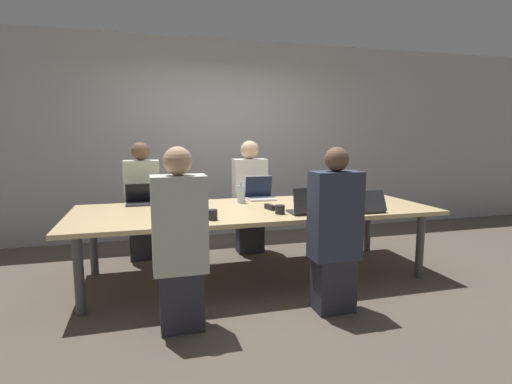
{
  "coord_description": "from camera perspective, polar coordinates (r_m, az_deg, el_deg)",
  "views": [
    {
      "loc": [
        -1.08,
        -3.88,
        1.46
      ],
      "look_at": [
        0.04,
        0.1,
        0.87
      ],
      "focal_mm": 28.0,
      "sensor_mm": 36.0,
      "label": 1
    }
  ],
  "objects": [
    {
      "name": "laptop_far_left",
      "position": [
        4.47,
        -16.02,
        -0.86
      ],
      "size": [
        0.33,
        0.22,
        0.22
      ],
      "color": "#333338",
      "rests_on": "conference_table"
    },
    {
      "name": "person_far_left",
      "position": [
        4.87,
        -15.9,
        -1.53
      ],
      "size": [
        0.4,
        0.24,
        1.38
      ],
      "color": "#2D2D38",
      "rests_on": "ground_plane"
    },
    {
      "name": "laptop_near_left",
      "position": [
        3.49,
        -11.11,
        -3.15
      ],
      "size": [
        0.36,
        0.23,
        0.23
      ],
      "rotation": [
        0.0,
        0.0,
        3.14
      ],
      "color": "#B7B7BC",
      "rests_on": "conference_table"
    },
    {
      "name": "bottle_near_right",
      "position": [
        3.97,
        11.15,
        -1.24
      ],
      "size": [
        0.06,
        0.06,
        0.24
      ],
      "color": "black",
      "rests_on": "conference_table"
    },
    {
      "name": "bottle_far_center",
      "position": [
        4.39,
        -2.19,
        -0.26
      ],
      "size": [
        0.08,
        0.08,
        0.23
      ],
      "color": "#ADD1E0",
      "rests_on": "conference_table"
    },
    {
      "name": "laptop_far_center",
      "position": [
        4.64,
        0.54,
        -0.09
      ],
      "size": [
        0.32,
        0.26,
        0.27
      ],
      "color": "silver",
      "rests_on": "conference_table"
    },
    {
      "name": "person_near_midright",
      "position": [
        3.36,
        11.17,
        -5.82
      ],
      "size": [
        0.4,
        0.24,
        1.37
      ],
      "rotation": [
        0.0,
        0.0,
        3.14
      ],
      "color": "#2D2D38",
      "rests_on": "ground_plane"
    },
    {
      "name": "person_far_center",
      "position": [
        4.96,
        -0.9,
        -0.94
      ],
      "size": [
        0.4,
        0.24,
        1.4
      ],
      "color": "#2D2D38",
      "rests_on": "ground_plane"
    },
    {
      "name": "laptop_near_midright",
      "position": [
        3.8,
        7.33,
        -2.04
      ],
      "size": [
        0.31,
        0.25,
        0.25
      ],
      "rotation": [
        0.0,
        0.0,
        3.14
      ],
      "color": "#333338",
      "rests_on": "conference_table"
    },
    {
      "name": "conference_table",
      "position": [
        4.1,
        -0.13,
        -2.97
      ],
      "size": [
        3.61,
        1.36,
        0.72
      ],
      "color": "#D6B77F",
      "rests_on": "ground_plane"
    },
    {
      "name": "cup_near_left",
      "position": [
        3.53,
        -6.24,
        -3.25
      ],
      "size": [
        0.09,
        0.09,
        0.09
      ],
      "color": "#232328",
      "rests_on": "conference_table"
    },
    {
      "name": "stapler",
      "position": [
        4.0,
        1.97,
        -2.16
      ],
      "size": [
        0.07,
        0.16,
        0.05
      ],
      "rotation": [
        0.0,
        0.0,
        0.21
      ],
      "color": "black",
      "rests_on": "conference_table"
    },
    {
      "name": "curtain_wall",
      "position": [
        5.85,
        -5.12,
        7.48
      ],
      "size": [
        12.0,
        0.06,
        2.8
      ],
      "color": "#ADADB2",
      "rests_on": "ground_plane"
    },
    {
      "name": "cup_near_midright",
      "position": [
        3.78,
        3.44,
        -2.51
      ],
      "size": [
        0.09,
        0.09,
        0.08
      ],
      "color": "#232328",
      "rests_on": "conference_table"
    },
    {
      "name": "ground_plane",
      "position": [
        4.28,
        -0.13,
        -11.84
      ],
      "size": [
        24.0,
        24.0,
        0.0
      ],
      "primitive_type": "plane",
      "color": "brown"
    },
    {
      "name": "laptop_near_right",
      "position": [
        3.98,
        15.7,
        -1.95
      ],
      "size": [
        0.32,
        0.22,
        0.21
      ],
      "rotation": [
        0.0,
        0.0,
        3.14
      ],
      "color": "#333338",
      "rests_on": "conference_table"
    },
    {
      "name": "cup_far_center",
      "position": [
        4.51,
        -2.15,
        -0.72
      ],
      "size": [
        0.09,
        0.09,
        0.09
      ],
      "color": "red",
      "rests_on": "conference_table"
    },
    {
      "name": "cup_near_right",
      "position": [
        3.9,
        12.5,
        -2.39
      ],
      "size": [
        0.08,
        0.08,
        0.08
      ],
      "color": "white",
      "rests_on": "conference_table"
    },
    {
      "name": "person_near_left",
      "position": [
        3.03,
        -10.82,
        -7.14
      ],
      "size": [
        0.4,
        0.24,
        1.38
      ],
      "rotation": [
        0.0,
        0.0,
        3.14
      ],
      "color": "#2D2D38",
      "rests_on": "ground_plane"
    }
  ]
}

